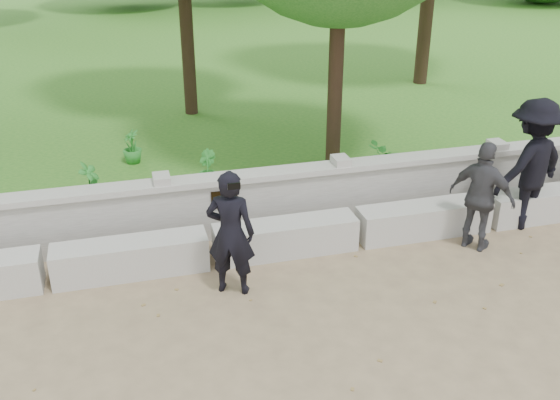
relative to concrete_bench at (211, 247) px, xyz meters
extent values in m
plane|color=#96805C|center=(0.00, -1.90, -0.22)|extent=(80.00, 80.00, 0.00)
cube|color=#2B671E|center=(0.00, 12.10, -0.10)|extent=(40.00, 22.00, 0.25)
cube|color=beige|center=(-1.00, 0.00, 0.00)|extent=(1.90, 0.45, 0.45)
cube|color=beige|center=(1.00, 0.00, 0.00)|extent=(1.90, 0.45, 0.45)
cube|color=beige|center=(3.00, 0.00, 0.00)|extent=(1.90, 0.45, 0.45)
cube|color=beige|center=(5.00, 0.00, 0.00)|extent=(1.90, 0.45, 0.45)
cube|color=#BAB7AF|center=(0.00, 0.70, 0.18)|extent=(12.50, 0.25, 0.82)
cube|color=beige|center=(0.00, 0.70, 0.64)|extent=(12.50, 0.35, 0.08)
cube|color=black|center=(0.30, 0.56, 0.40)|extent=(0.36, 0.02, 0.24)
imported|color=black|center=(0.14, -0.71, 0.55)|extent=(0.66, 0.56, 1.55)
cube|color=black|center=(0.14, -1.02, 1.27)|extent=(0.14, 0.07, 0.07)
imported|color=black|center=(4.51, -0.10, 0.71)|extent=(1.36, 1.01, 1.87)
imported|color=#3B3B3F|center=(3.51, -0.54, 0.52)|extent=(0.82, 0.92, 1.50)
cylinder|color=#382619|center=(0.56, 5.80, 1.99)|extent=(0.26, 0.26, 3.92)
cylinder|color=#382619|center=(2.43, 2.20, 1.79)|extent=(0.24, 0.24, 3.53)
imported|color=#2D852E|center=(-1.45, 1.61, 0.36)|extent=(0.40, 0.43, 0.68)
imported|color=#2D852E|center=(0.26, 1.83, 0.33)|extent=(0.32, 0.37, 0.60)
imported|color=#2D852E|center=(3.01, 1.40, 0.34)|extent=(0.74, 0.74, 0.62)
imported|color=#2D852E|center=(-0.79, 3.21, 0.31)|extent=(0.37, 0.39, 0.58)
camera|label=1|loc=(-0.97, -6.97, 3.93)|focal=40.00mm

